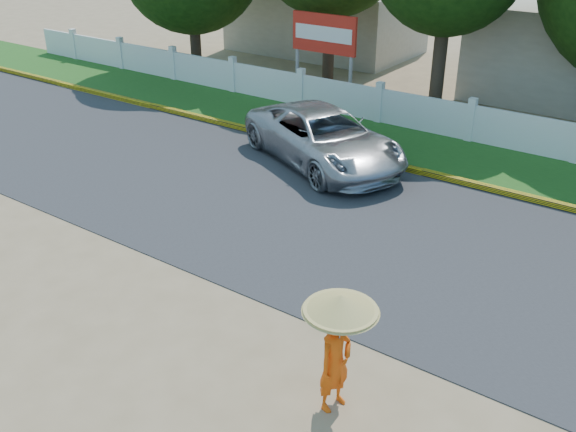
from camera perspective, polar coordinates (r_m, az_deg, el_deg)
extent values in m
plane|color=#9E8460|center=(11.04, -6.11, -9.88)|extent=(120.00, 120.00, 0.00)
cube|color=#38383A|center=(14.16, 5.87, -0.94)|extent=(60.00, 7.00, 0.02)
cube|color=#2D601E|center=(18.54, 14.08, 5.27)|extent=(60.00, 3.50, 0.03)
cube|color=yellow|center=(17.04, 11.90, 3.82)|extent=(40.00, 0.18, 0.16)
cube|color=silver|center=(19.65, 15.90, 7.94)|extent=(40.00, 0.10, 1.10)
cube|color=#B7AD99|center=(30.57, 3.33, 17.04)|extent=(8.00, 5.00, 2.80)
imported|color=#A3A5AB|center=(17.25, 3.21, 6.97)|extent=(5.78, 4.40, 1.46)
imported|color=#EE510C|center=(9.11, 4.21, -12.89)|extent=(0.48, 0.62, 1.53)
cylinder|color=gray|center=(8.73, 4.62, -10.03)|extent=(0.02, 0.02, 0.99)
cone|color=tan|center=(8.48, 4.73, -7.75)|extent=(1.04, 1.04, 0.25)
cylinder|color=gray|center=(23.50, 0.82, 13.10)|extent=(0.12, 0.12, 2.00)
cylinder|color=gray|center=(22.37, 5.57, 12.27)|extent=(0.12, 0.12, 2.00)
cube|color=red|center=(22.63, 3.23, 15.90)|extent=(2.50, 0.12, 1.30)
cube|color=silver|center=(22.58, 3.14, 15.88)|extent=(2.25, 0.02, 0.49)
cylinder|color=#473828|center=(27.45, -8.26, 15.59)|extent=(0.44, 0.44, 2.70)
cylinder|color=#473828|center=(25.20, 3.66, 15.93)|extent=(0.44, 0.44, 3.67)
cylinder|color=#473828|center=(21.79, 13.30, 13.46)|extent=(0.44, 0.44, 3.59)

